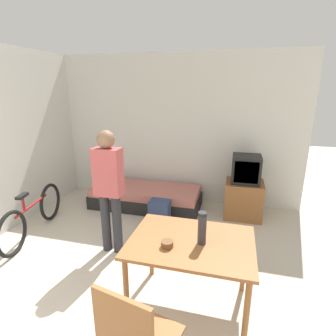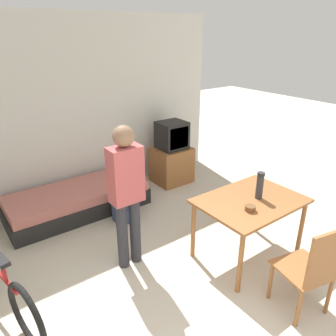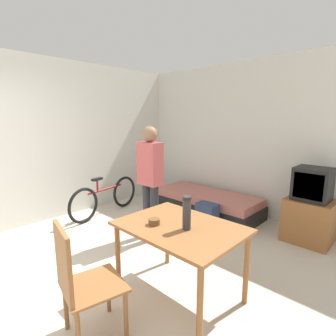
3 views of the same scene
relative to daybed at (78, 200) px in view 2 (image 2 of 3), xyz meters
The scene contains 10 objects.
wall_back 1.29m from the daybed, 65.63° to the left, with size 4.96×0.06×2.70m.
daybed is the anchor object (origin of this frame).
tv 1.74m from the daybed, ahead, with size 0.61×0.53×1.06m.
dining_table 2.46m from the daybed, 60.60° to the right, with size 1.14×0.83×0.74m.
wooden_chair 3.20m from the daybed, 72.03° to the right, with size 0.53×0.53×0.96m.
bicycle 1.85m from the daybed, 133.23° to the right, with size 0.36×1.58×0.71m.
person_standing 1.61m from the daybed, 88.87° to the right, with size 0.34×0.22×1.62m.
thermos_flask 2.59m from the daybed, 58.89° to the right, with size 0.08×0.08×0.31m.
mate_bowl 2.54m from the daybed, 66.17° to the right, with size 0.11×0.11×0.06m.
backpack 0.75m from the daybed, 54.24° to the right, with size 0.32×0.25×0.41m.
Camera 2 is at (-1.65, -0.84, 2.46)m, focal length 35.00 mm.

